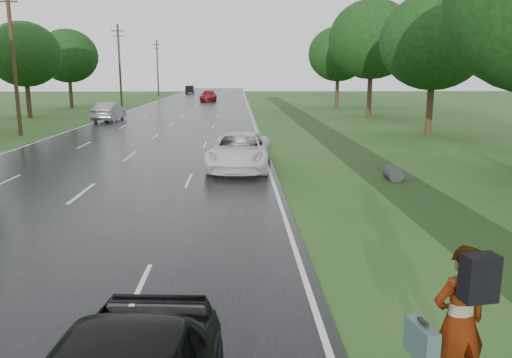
{
  "coord_description": "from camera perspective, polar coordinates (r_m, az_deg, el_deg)",
  "views": [
    {
      "loc": [
        5.42,
        -9.0,
        4.1
      ],
      "look_at": [
        5.9,
        4.21,
        1.3
      ],
      "focal_mm": 35.0,
      "sensor_mm": 36.0,
      "label": 1
    }
  ],
  "objects": [
    {
      "name": "utility_pole_mid",
      "position": [
        37.03,
        -26.0,
        12.49
      ],
      "size": [
        1.6,
        0.26,
        10.0
      ],
      "color": "#3C2418",
      "rests_on": "ground"
    },
    {
      "name": "tree_west_f",
      "position": [
        65.24,
        -20.69,
        13.01
      ],
      "size": [
        7.0,
        7.0,
        9.29
      ],
      "color": "#3C2418",
      "rests_on": "ground"
    },
    {
      "name": "edge_stripe_west",
      "position": [
        55.5,
        -14.87,
        7.38
      ],
      "size": [
        0.12,
        180.0,
        0.01
      ],
      "primitive_type": "cube",
      "color": "silver",
      "rests_on": "road"
    },
    {
      "name": "tree_east_c",
      "position": [
        35.44,
        19.71,
        14.59
      ],
      "size": [
        7.0,
        7.0,
        9.29
      ],
      "color": "#3C2418",
      "rests_on": "ground"
    },
    {
      "name": "utility_pole_distant",
      "position": [
        95.14,
        -11.19,
        12.41
      ],
      "size": [
        1.6,
        0.26,
        10.0
      ],
      "color": "#3C2418",
      "rests_on": "ground"
    },
    {
      "name": "tree_west_d",
      "position": [
        51.88,
        -24.96,
        12.79
      ],
      "size": [
        6.6,
        6.6,
        8.8
      ],
      "color": "#3C2418",
      "rests_on": "ground"
    },
    {
      "name": "far_car_dark",
      "position": [
        106.67,
        -7.56,
        10.11
      ],
      "size": [
        1.83,
        4.86,
        1.59
      ],
      "primitive_type": "imported",
      "rotation": [
        0.0,
        0.0,
        3.17
      ],
      "color": "black",
      "rests_on": "road"
    },
    {
      "name": "pedestrian",
      "position": [
        7.0,
        22.08,
        -14.75
      ],
      "size": [
        1.0,
        0.78,
        2.05
      ],
      "rotation": [
        0.0,
        0.0,
        3.31
      ],
      "color": "#A5998C",
      "rests_on": "ground"
    },
    {
      "name": "tree_east_d",
      "position": [
        48.7,
        13.12,
        15.26
      ],
      "size": [
        8.0,
        8.0,
        10.76
      ],
      "color": "#3C2418",
      "rests_on": "ground"
    },
    {
      "name": "white_pickup",
      "position": [
        21.71,
        -1.86,
        3.25
      ],
      "size": [
        3.04,
        5.76,
        1.54
      ],
      "primitive_type": "imported",
      "rotation": [
        0.0,
        0.0,
        -0.09
      ],
      "color": "silver",
      "rests_on": "road"
    },
    {
      "name": "drainage_ditch",
      "position": [
        28.65,
        10.21,
        3.62
      ],
      "size": [
        2.2,
        120.0,
        0.56
      ],
      "color": "#1C3012",
      "rests_on": "ground"
    },
    {
      "name": "utility_pole_far",
      "position": [
        65.66,
        -15.32,
        12.51
      ],
      "size": [
        1.6,
        0.26,
        10.0
      ],
      "color": "#3C2418",
      "rests_on": "ground"
    },
    {
      "name": "center_line",
      "position": [
        54.42,
        -7.86,
        7.59
      ],
      "size": [
        0.12,
        180.0,
        0.01
      ],
      "primitive_type": "cube",
      "color": "silver",
      "rests_on": "road"
    },
    {
      "name": "tree_east_f",
      "position": [
        62.22,
        9.39,
        13.91
      ],
      "size": [
        7.2,
        7.2,
        9.62
      ],
      "color": "#3C2418",
      "rests_on": "ground"
    },
    {
      "name": "road",
      "position": [
        54.42,
        -7.86,
        7.56
      ],
      "size": [
        14.0,
        180.0,
        0.04
      ],
      "primitive_type": "cube",
      "color": "black",
      "rests_on": "ground"
    },
    {
      "name": "far_car_red",
      "position": [
        75.75,
        -5.46,
        9.43
      ],
      "size": [
        2.47,
        5.45,
        1.55
      ],
      "primitive_type": "imported",
      "rotation": [
        0.0,
        0.0,
        -0.06
      ],
      "color": "maroon",
      "rests_on": "road"
    },
    {
      "name": "silver_sedan",
      "position": [
        45.69,
        -16.44,
        7.4
      ],
      "size": [
        2.0,
        4.96,
        1.6
      ],
      "primitive_type": "imported",
      "rotation": [
        0.0,
        0.0,
        3.08
      ],
      "color": "gray",
      "rests_on": "road"
    },
    {
      "name": "edge_stripe_east",
      "position": [
        54.17,
        -0.68,
        7.68
      ],
      "size": [
        0.12,
        180.0,
        0.01
      ],
      "primitive_type": "cube",
      "color": "silver",
      "rests_on": "road"
    }
  ]
}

